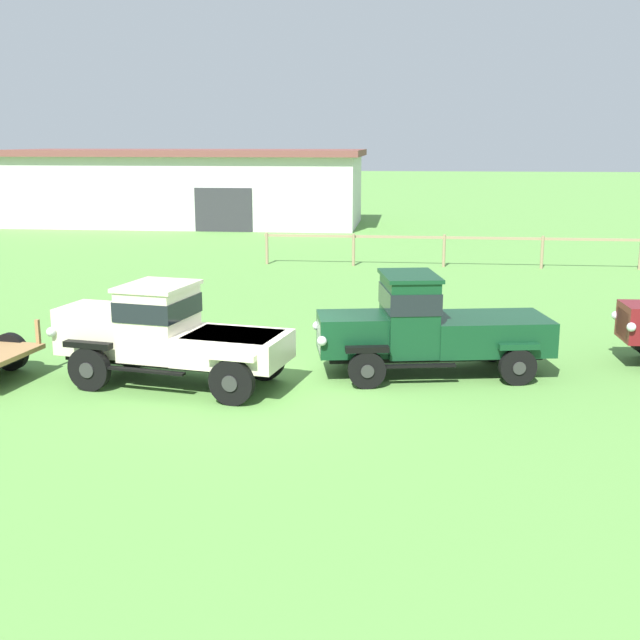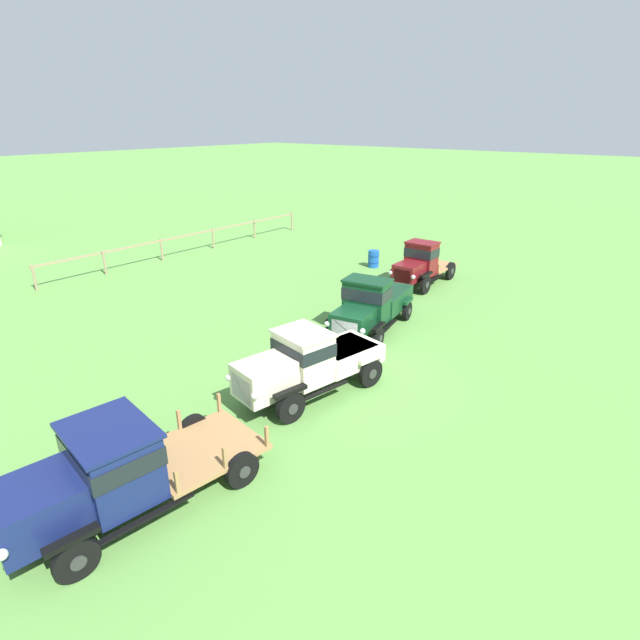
{
  "view_description": "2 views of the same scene",
  "coord_description": "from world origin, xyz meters",
  "px_view_note": "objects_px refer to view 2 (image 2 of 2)",
  "views": [
    {
      "loc": [
        2.65,
        -15.35,
        4.92
      ],
      "look_at": [
        0.69,
        2.04,
        1.0
      ],
      "focal_mm": 45.0,
      "sensor_mm": 36.0,
      "label": 1
    },
    {
      "loc": [
        -12.23,
        -8.49,
        7.75
      ],
      "look_at": [
        0.69,
        2.04,
        1.0
      ],
      "focal_mm": 28.0,
      "sensor_mm": 36.0,
      "label": 2
    }
  ],
  "objects_px": {
    "vintage_truck_foreground_near": "(106,472)",
    "vintage_truck_second_in_line": "(307,362)",
    "vintage_truck_midrow_center": "(371,304)",
    "oil_drum_beside_row": "(373,259)",
    "vintage_truck_far_side": "(420,264)"
  },
  "relations": [
    {
      "from": "vintage_truck_foreground_near",
      "to": "vintage_truck_second_in_line",
      "type": "relative_size",
      "value": 1.13
    },
    {
      "from": "vintage_truck_foreground_near",
      "to": "vintage_truck_midrow_center",
      "type": "relative_size",
      "value": 1.11
    },
    {
      "from": "vintage_truck_foreground_near",
      "to": "oil_drum_beside_row",
      "type": "xyz_separation_m",
      "value": [
        19.31,
        6.3,
        -0.66
      ]
    },
    {
      "from": "vintage_truck_foreground_near",
      "to": "vintage_truck_second_in_line",
      "type": "bearing_deg",
      "value": 0.88
    },
    {
      "from": "vintage_truck_second_in_line",
      "to": "vintage_truck_far_side",
      "type": "xyz_separation_m",
      "value": [
        11.47,
        2.55,
        0.03
      ]
    },
    {
      "from": "vintage_truck_second_in_line",
      "to": "oil_drum_beside_row",
      "type": "relative_size",
      "value": 5.41
    },
    {
      "from": "vintage_truck_midrow_center",
      "to": "vintage_truck_far_side",
      "type": "xyz_separation_m",
      "value": [
        6.08,
        1.22,
        0.06
      ]
    },
    {
      "from": "vintage_truck_far_side",
      "to": "vintage_truck_foreground_near",
      "type": "bearing_deg",
      "value": -171.54
    },
    {
      "from": "vintage_truck_far_side",
      "to": "oil_drum_beside_row",
      "type": "relative_size",
      "value": 5.05
    },
    {
      "from": "vintage_truck_foreground_near",
      "to": "oil_drum_beside_row",
      "type": "height_order",
      "value": "vintage_truck_foreground_near"
    },
    {
      "from": "vintage_truck_far_side",
      "to": "oil_drum_beside_row",
      "type": "bearing_deg",
      "value": 68.01
    },
    {
      "from": "vintage_truck_second_in_line",
      "to": "oil_drum_beside_row",
      "type": "xyz_separation_m",
      "value": [
        12.94,
        6.2,
        -0.62
      ]
    },
    {
      "from": "vintage_truck_second_in_line",
      "to": "vintage_truck_far_side",
      "type": "relative_size",
      "value": 1.07
    },
    {
      "from": "vintage_truck_second_in_line",
      "to": "vintage_truck_midrow_center",
      "type": "height_order",
      "value": "vintage_truck_midrow_center"
    },
    {
      "from": "vintage_truck_midrow_center",
      "to": "vintage_truck_far_side",
      "type": "bearing_deg",
      "value": 11.33
    }
  ]
}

